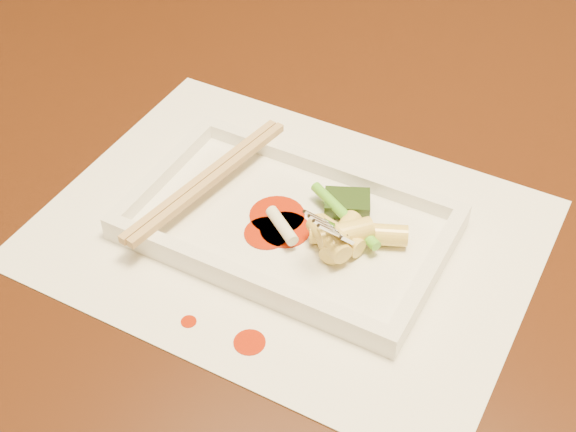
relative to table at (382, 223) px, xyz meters
The scene contains 24 objects.
table is the anchor object (origin of this frame).
placemat 0.18m from the table, 101.92° to the right, with size 0.40×0.30×0.00m, color white.
sauce_splatter_a 0.28m from the table, 90.22° to the right, with size 0.02×0.02×0.00m, color #A61F04.
sauce_splatter_b 0.29m from the table, 100.82° to the right, with size 0.01×0.01×0.00m, color #A61F04.
plate_base 0.18m from the table, 101.92° to the right, with size 0.26×0.16×0.01m, color white.
plate_rim_far 0.14m from the table, 113.02° to the right, with size 0.26×0.01×0.01m, color white.
plate_rim_near 0.25m from the table, 97.99° to the right, with size 0.26×0.01×0.01m, color white.
plate_rim_left 0.24m from the table, 136.52° to the right, with size 0.01×0.14×0.01m, color white.
plate_rim_right 0.21m from the table, 57.69° to the right, with size 0.01×0.14×0.01m, color white.
veg_piece 0.16m from the table, 87.87° to the right, with size 0.04×0.03×0.01m, color black.
scallion_white 0.20m from the table, 100.22° to the right, with size 0.01×0.01×0.04m, color #EAEACC.
scallion_green 0.18m from the table, 85.06° to the right, with size 0.01×0.01×0.09m, color #44A41A.
chopstick_a 0.23m from the table, 127.55° to the right, with size 0.01×0.19×0.01m, color tan.
chopstick_b 0.22m from the table, 125.54° to the right, with size 0.01×0.19×0.01m, color tan.
fork 0.23m from the table, 73.19° to the right, with size 0.09×0.10×0.14m, color silver, non-canonical shape.
sauce_blob_0 0.19m from the table, 101.07° to the right, with size 0.04×0.04×0.00m, color #A61F04.
sauce_blob_1 0.20m from the table, 104.06° to the right, with size 0.04×0.04×0.00m, color #A61F04.
sauce_blob_2 0.19m from the table, 107.30° to the right, with size 0.05×0.05×0.00m, color #A61F04.
rice_cake_0 0.19m from the table, 84.68° to the right, with size 0.02×0.02×0.04m, color #F4E371.
rice_cake_1 0.18m from the table, 72.72° to the right, with size 0.02×0.02×0.05m, color #F4E371.
rice_cake_2 0.20m from the table, 85.49° to the right, with size 0.02×0.02×0.04m, color #F4E371.
rice_cake_3 0.19m from the table, 83.10° to the right, with size 0.02×0.02×0.05m, color #F4E371.
rice_cake_4 0.19m from the table, 83.99° to the right, with size 0.02×0.02×0.04m, color #F4E371.
rice_cake_5 0.20m from the table, 81.73° to the right, with size 0.02×0.02×0.04m, color #F4E371.
Camera 1 is at (0.19, -0.56, 1.23)m, focal length 50.00 mm.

